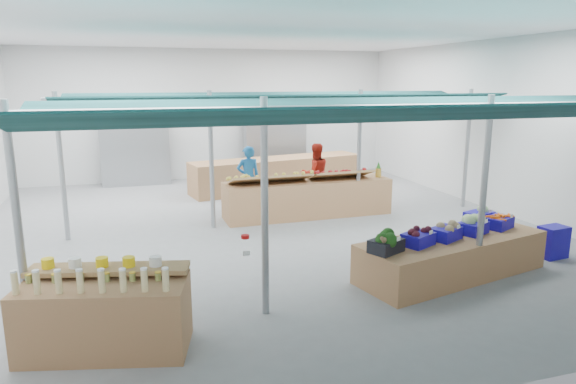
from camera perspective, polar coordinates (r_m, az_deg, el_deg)
name	(u,v)px	position (r m, az deg, el deg)	size (l,w,h in m)	color
floor	(263,230)	(11.29, -2.83, -4.19)	(13.00, 13.00, 0.00)	slate
hall	(246,105)	(12.23, -4.69, 9.65)	(13.00, 13.00, 13.00)	silver
pole_grid	(325,158)	(9.49, 4.14, 3.84)	(10.00, 4.60, 3.00)	gray
awnings	(326,104)	(9.40, 4.23, 9.69)	(9.50, 7.08, 0.30)	black
back_shelving_left	(135,153)	(16.63, -16.60, 4.18)	(2.00, 0.50, 2.00)	#B23F33
back_shelving_right	(275,147)	(17.28, -1.48, 4.98)	(2.00, 0.50, 2.00)	#B23F33
bottle_shelf	(106,313)	(6.70, -19.57, -12.54)	(2.10, 1.56, 1.14)	#9A6743
veg_counter	(452,256)	(9.05, 17.74, -6.82)	(3.37, 1.12, 0.66)	#9A6743
fruit_counter	(308,198)	(12.33, 2.20, -0.70)	(4.02, 0.96, 0.86)	#9A6743
far_counter	(278,174)	(15.33, -1.15, 2.05)	(5.26, 1.05, 0.95)	#9A6743
crate_stack	(553,242)	(10.66, 27.35, -4.94)	(0.49, 0.34, 0.59)	#170E97
vendor_left	(248,178)	(12.95, -4.43, 1.60)	(0.59, 0.38, 1.61)	#175D9B
vendor_right	(315,174)	(13.46, 3.05, 2.03)	(0.78, 0.61, 1.61)	#AB2015
crate_broccoli	(386,242)	(7.92, 10.86, -5.48)	(0.60, 0.53, 0.35)	black
crate_beets	(418,237)	(8.36, 14.26, -4.88)	(0.60, 0.53, 0.29)	#170E97
crate_celeriac	(446,231)	(8.78, 17.12, -4.14)	(0.60, 0.53, 0.31)	#170E97
crate_cabbage	(473,224)	(9.26, 19.90, -3.41)	(0.60, 0.53, 0.35)	#170E97
crate_carrots	(499,222)	(9.77, 22.36, -3.09)	(0.60, 0.53, 0.29)	#170E97
sparrow	(384,240)	(7.72, 10.59, -5.25)	(0.12, 0.09, 0.11)	brown
pole_ribbon	(245,238)	(7.10, -4.77, -5.14)	(0.12, 0.12, 0.28)	#B40C0C
apple_heap_yellow	(270,177)	(11.82, -1.97, 1.69)	(1.91, 0.74, 0.27)	#997247
apple_heap_red	(341,173)	(12.42, 5.91, 2.15)	(1.51, 0.73, 0.27)	#997247
pineapple	(378,170)	(12.85, 10.01, 2.44)	(0.14, 0.14, 0.39)	#8C6019
crate_extra	(479,215)	(10.01, 20.48, -2.36)	(0.58, 0.49, 0.32)	#170E97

